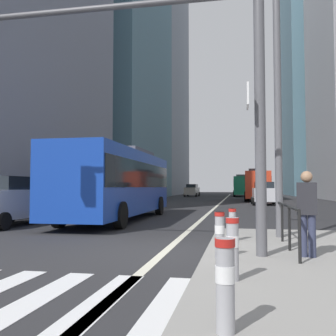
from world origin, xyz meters
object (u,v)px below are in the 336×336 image
at_px(sedan_white_oncoming, 8,201).
at_px(city_bus_blue_oncoming, 119,180).
at_px(city_bus_red_receding, 257,184).
at_px(bollard_right, 220,232).
at_px(car_oncoming_mid, 192,190).
at_px(bollard_back, 232,223).
at_px(traffic_signal_gantry, 145,66).
at_px(street_lamp_post, 277,54).
at_px(city_bus_red_distant, 242,185).
at_px(car_receding_near, 264,193).
at_px(pedestrian_walking, 307,209).
at_px(bollard_front, 225,280).
at_px(bollard_left, 233,246).

bearing_deg(sedan_white_oncoming, city_bus_blue_oncoming, 41.65).
relative_size(city_bus_red_receding, bollard_right, 12.33).
height_order(city_bus_blue_oncoming, car_oncoming_mid, city_bus_blue_oncoming).
bearing_deg(city_bus_red_receding, bollard_back, -93.75).
height_order(city_bus_blue_oncoming, bollard_back, city_bus_blue_oncoming).
relative_size(traffic_signal_gantry, street_lamp_post, 0.89).
distance_m(sedan_white_oncoming, city_bus_red_distant, 48.74).
distance_m(car_oncoming_mid, traffic_signal_gantry, 50.71).
bearing_deg(car_receding_near, car_oncoming_mid, 110.25).
distance_m(car_receding_near, street_lamp_post, 22.49).
bearing_deg(pedestrian_walking, car_oncoming_mid, 99.65).
bearing_deg(city_bus_red_distant, bollard_back, -90.75).
xyz_separation_m(city_bus_red_receding, bollard_front, (-2.11, -38.80, -1.19)).
bearing_deg(city_bus_blue_oncoming, street_lamp_post, -41.27).
bearing_deg(bollard_right, traffic_signal_gantry, 166.81).
bearing_deg(bollard_right, city_bus_red_distant, 89.07).
xyz_separation_m(city_bus_red_receding, city_bus_red_distant, (-1.47, 18.70, 0.00)).
bearing_deg(bollard_right, bollard_back, 85.05).
height_order(car_oncoming_mid, pedestrian_walking, car_oncoming_mid).
relative_size(bollard_left, bollard_right, 1.04).
height_order(city_bus_red_receding, street_lamp_post, street_lamp_post).
relative_size(car_oncoming_mid, street_lamp_post, 0.55).
xyz_separation_m(bollard_front, pedestrian_walking, (1.47, 4.16, 0.45)).
height_order(car_oncoming_mid, car_receding_near, same).
xyz_separation_m(street_lamp_post, pedestrian_walking, (0.23, -2.94, -4.19)).
bearing_deg(bollard_front, bollard_back, 90.30).
bearing_deg(city_bus_red_distant, city_bus_blue_oncoming, -97.60).
relative_size(city_bus_red_receding, car_oncoming_mid, 2.48).
relative_size(bollard_front, bollard_left, 0.96).
distance_m(sedan_white_oncoming, bollard_back, 9.55).
distance_m(car_oncoming_mid, bollard_right, 51.17).
xyz_separation_m(city_bus_red_distant, bollard_front, (-0.64, -57.50, -1.19)).
bearing_deg(street_lamp_post, bollard_right, -113.52).
bearing_deg(city_bus_red_distant, bollard_front, -90.64).
xyz_separation_m(sedan_white_oncoming, bollard_left, (8.90, -7.70, -0.33)).
distance_m(car_receding_near, bollard_front, 29.24).
height_order(city_bus_blue_oncoming, city_bus_red_receding, same).
bearing_deg(pedestrian_walking, street_lamp_post, 94.46).
bearing_deg(bollard_left, city_bus_red_distant, 89.38).
bearing_deg(bollard_right, pedestrian_walking, 14.61).
height_order(city_bus_blue_oncoming, city_bus_red_distant, same).
height_order(traffic_signal_gantry, bollard_left, traffic_signal_gantry).
bearing_deg(bollard_back, bollard_left, -89.04).
bearing_deg(street_lamp_post, traffic_signal_gantry, -135.62).
distance_m(city_bus_red_distant, bollard_right, 53.81).
distance_m(traffic_signal_gantry, pedestrian_walking, 4.51).
relative_size(sedan_white_oncoming, car_receding_near, 0.98).
bearing_deg(sedan_white_oncoming, bollard_back, -22.21).
xyz_separation_m(city_bus_red_distant, pedestrian_walking, (0.83, -53.34, -0.74)).
distance_m(city_bus_red_distant, traffic_signal_gantry, 53.52).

